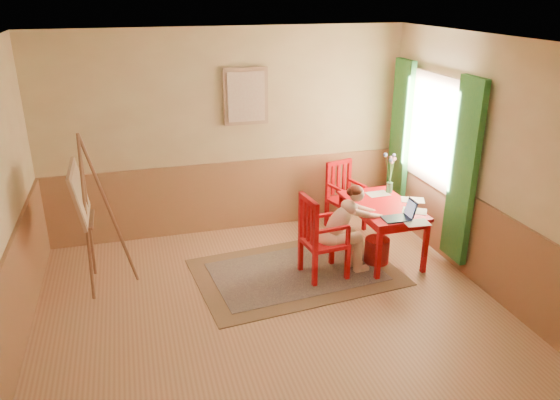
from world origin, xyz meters
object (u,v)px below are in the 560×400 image
object	(u,v)px
easel	(83,199)
laptop	(401,215)
table	(382,211)
chair_back	(344,196)
chair_left	(320,237)
figure	(344,226)

from	to	relation	value
easel	laptop	bearing A→B (deg)	-11.09
table	chair_back	size ratio (longest dim) A/B	1.26
easel	chair_back	bearing A→B (deg)	12.59
table	easel	distance (m)	3.56
chair_left	laptop	size ratio (longest dim) A/B	2.76
laptop	easel	distance (m)	3.60
chair_left	easel	distance (m)	2.70
laptop	easel	size ratio (longest dim) A/B	0.21
chair_back	table	bearing A→B (deg)	-83.85
table	figure	size ratio (longest dim) A/B	1.09
laptop	figure	bearing A→B (deg)	162.88
chair_back	chair_left	bearing A→B (deg)	-122.89
chair_left	laptop	distance (m)	0.98
table	figure	distance (m)	0.69
chair_back	laptop	size ratio (longest dim) A/B	2.57
laptop	easel	bearing A→B (deg)	168.91
table	laptop	distance (m)	0.49
chair_back	easel	xyz separation A→B (m)	(-3.42, -0.76, 0.60)
easel	chair_left	bearing A→B (deg)	-11.13
table	easel	xyz separation A→B (m)	(-3.52, 0.22, 0.46)
table	laptop	world-z (taller)	laptop
laptop	easel	world-z (taller)	easel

